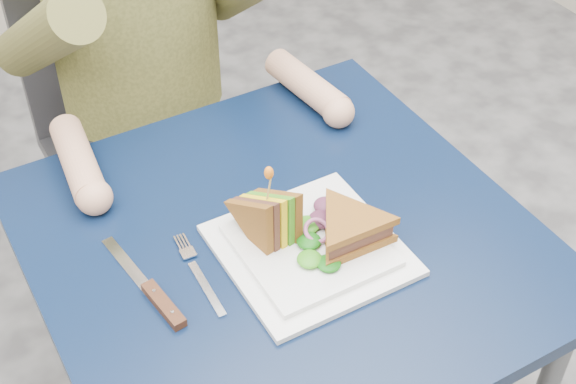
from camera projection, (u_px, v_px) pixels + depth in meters
table at (283, 271)px, 1.31m from camera, size 0.75×0.75×0.73m
chair at (134, 109)px, 1.83m from camera, size 0.42×0.40×0.93m
plate at (310, 248)px, 1.22m from camera, size 0.26×0.26×0.02m
sandwich_flat at (350, 229)px, 1.20m from camera, size 0.15×0.15×0.05m
sandwich_upright at (270, 219)px, 1.21m from camera, size 0.09×0.14×0.14m
fork at (200, 276)px, 1.19m from camera, size 0.03×0.18×0.01m
knife at (157, 297)px, 1.16m from camera, size 0.05×0.22×0.02m
toothpick at (269, 188)px, 1.16m from camera, size 0.01×0.01×0.06m
toothpick_frill at (269, 173)px, 1.15m from camera, size 0.01×0.01×0.02m
lettuce_spill at (310, 233)px, 1.22m from camera, size 0.15×0.13×0.02m
onion_ring at (317, 231)px, 1.22m from camera, size 0.04×0.04×0.02m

